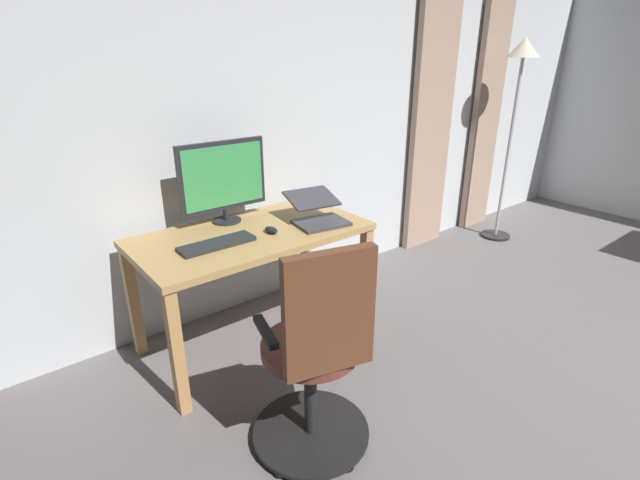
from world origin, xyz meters
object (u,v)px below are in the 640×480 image
(laptop, at_px, (318,214))
(computer_monitor, at_px, (223,178))
(desk, at_px, (252,246))
(office_chair, at_px, (316,362))
(computer_mouse, at_px, (271,230))
(computer_keyboard, at_px, (217,244))
(floor_lamp, at_px, (519,83))

(laptop, bearing_deg, computer_monitor, -30.87)
(desk, height_order, laptop, laptop)
(office_chair, distance_m, computer_mouse, 0.95)
(desk, relative_size, computer_keyboard, 3.23)
(computer_keyboard, height_order, laptop, laptop)
(office_chair, xyz_separation_m, computer_mouse, (-0.33, -0.85, 0.28))
(office_chair, bearing_deg, laptop, 66.39)
(desk, xyz_separation_m, floor_lamp, (-2.83, -0.03, 0.83))
(desk, distance_m, computer_keyboard, 0.29)
(laptop, xyz_separation_m, computer_mouse, (0.33, -0.03, -0.04))
(floor_lamp, bearing_deg, office_chair, 17.57)
(desk, relative_size, office_chair, 1.28)
(office_chair, height_order, floor_lamp, floor_lamp)
(computer_keyboard, distance_m, floor_lamp, 3.17)
(floor_lamp, bearing_deg, computer_keyboard, 1.97)
(computer_mouse, xyz_separation_m, floor_lamp, (-2.75, -0.13, 0.71))
(desk, bearing_deg, laptop, 163.22)
(office_chair, distance_m, laptop, 1.10)
(laptop, relative_size, computer_mouse, 4.01)
(office_chair, distance_m, computer_monitor, 1.33)
(computer_keyboard, relative_size, laptop, 1.05)
(desk, xyz_separation_m, computer_mouse, (-0.08, 0.10, 0.12))
(office_chair, relative_size, computer_mouse, 10.68)
(desk, distance_m, computer_monitor, 0.45)
(computer_keyboard, distance_m, computer_mouse, 0.34)
(computer_mouse, bearing_deg, desk, -50.57)
(computer_keyboard, height_order, floor_lamp, floor_lamp)
(laptop, distance_m, computer_mouse, 0.33)
(desk, bearing_deg, computer_mouse, 129.43)
(computer_keyboard, xyz_separation_m, laptop, (-0.67, 0.05, 0.04))
(office_chair, xyz_separation_m, computer_monitor, (-0.22, -1.19, 0.54))
(laptop, bearing_deg, floor_lamp, -167.09)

